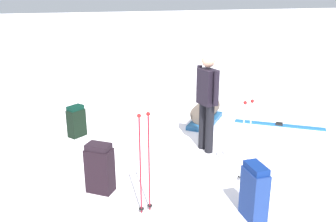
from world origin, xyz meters
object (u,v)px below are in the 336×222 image
Objects in this scene: skier_standing at (207,98)px; ski_pair_near at (279,125)px; ski_poles_planted_near at (145,159)px; backpack_large_dark at (254,193)px; backpack_bright at (76,121)px; backpack_small_spare at (100,168)px; gear_sled at (205,113)px; ski_poles_planted_far at (246,136)px; thermos_bottle at (97,116)px.

skier_standing reaches higher than ski_pair_near.
backpack_large_dark is at bearing 157.19° from ski_poles_planted_near.
backpack_bright is at bearing -76.54° from ski_poles_planted_near.
gear_sled is (-2.45, -2.16, -0.13)m from backpack_small_spare.
backpack_small_spare is 3.27m from gear_sled.
backpack_small_spare is (-0.19, 2.17, 0.05)m from backpack_bright.
backpack_large_dark is 1.19× the size of backpack_bright.
thermos_bottle is (1.82, -3.14, -0.56)m from ski_poles_planted_far.
gear_sled is 4.59× the size of thermos_bottle.
thermos_bottle is at bearing -17.90° from gear_sled.
backpack_small_spare reaches higher than backpack_bright.
backpack_bright is 3.36m from ski_poles_planted_far.
ski_poles_planted_near reaches higher than gear_sled.
skier_standing is 2.78× the size of backpack_bright.
backpack_bright is 2.65m from gear_sled.
gear_sled is at bearing -124.78° from ski_poles_planted_near.
thermos_bottle is (0.23, -3.54, -0.61)m from ski_poles_planted_near.
skier_standing is 1.58m from gear_sled.
skier_standing is 2.33× the size of backpack_large_dark.
ski_poles_planted_near is 5.12× the size of thermos_bottle.
backpack_large_dark reaches higher than backpack_bright.
ski_poles_planted_far is (-1.59, -0.40, -0.05)m from ski_poles_planted_near.
backpack_large_dark is at bearing 68.81° from ski_poles_planted_far.
backpack_small_spare is (1.72, -1.19, -0.01)m from backpack_large_dark.
skier_standing is 1.28× the size of ski_poles_planted_near.
ski_pair_near is 2.24× the size of backpack_small_spare.
backpack_small_spare is at bearing -34.57° from backpack_large_dark.
ski_poles_planted_far is (-2.27, 2.44, 0.39)m from backpack_bright.
skier_standing reaches higher than gear_sled.
backpack_bright is at bearing 57.44° from thermos_bottle.
thermos_bottle is at bearing -50.15° from skier_standing.
backpack_large_dark is 0.55× the size of ski_poles_planted_near.
ski_poles_planted_far reaches higher than backpack_bright.
skier_standing reaches higher than ski_poles_planted_far.
backpack_small_spare reaches higher than ski_pair_near.
backpack_small_spare is 2.89m from thermos_bottle.
skier_standing is 2.26m from ski_pair_near.
gear_sled reaches higher than thermos_bottle.
thermos_bottle is at bearing -86.25° from ski_poles_planted_near.
thermos_bottle is (-0.45, -0.70, -0.17)m from backpack_bright.
backpack_bright is 0.85m from thermos_bottle.
backpack_small_spare reaches higher than thermos_bottle.
thermos_bottle is (3.61, -1.31, 0.12)m from ski_pair_near.
thermos_bottle is at bearing -95.07° from backpack_small_spare.
ski_poles_planted_near reaches higher than thermos_bottle.
backpack_small_spare is at bearing 84.93° from thermos_bottle.
ski_pair_near is 6.17× the size of thermos_bottle.
ski_poles_planted_near reaches higher than backpack_large_dark.
ski_pair_near is at bearing -157.95° from backpack_small_spare.
backpack_large_dark is at bearing 77.72° from gear_sled.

